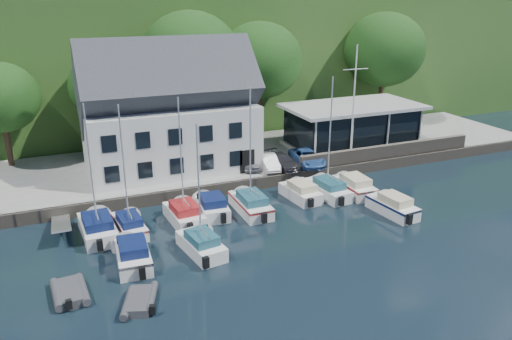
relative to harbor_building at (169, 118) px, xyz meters
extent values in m
plane|color=black|center=(7.00, -16.50, -5.35)|extent=(180.00, 180.00, 0.00)
cube|color=#979892|center=(7.00, 1.00, -4.85)|extent=(60.00, 13.00, 1.00)
cube|color=#5C554A|center=(7.00, -5.50, -4.85)|extent=(60.00, 0.30, 1.00)
cube|color=#264B1C|center=(7.00, 45.50, 2.65)|extent=(160.00, 75.00, 16.00)
cube|color=#5C554A|center=(19.00, -5.10, -3.75)|extent=(18.00, 0.50, 1.20)
imported|color=#A0A1A5|center=(6.14, -3.07, -3.78)|extent=(2.10, 3.56, 1.14)
imported|color=silver|center=(7.63, -3.68, -3.74)|extent=(1.89, 3.87, 1.22)
imported|color=#2A2A2E|center=(8.75, -3.96, -3.74)|extent=(2.34, 4.39, 1.21)
imported|color=#325A99|center=(11.17, -4.08, -3.65)|extent=(2.02, 4.23, 1.40)
camera|label=1|loc=(-9.02, -40.90, 10.03)|focal=35.00mm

